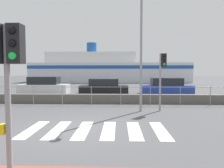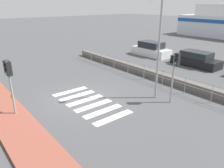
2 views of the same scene
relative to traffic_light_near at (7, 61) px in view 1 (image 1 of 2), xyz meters
name	(u,v)px [view 1 (image 1 of 2)]	position (x,y,z in m)	size (l,w,h in m)	color
ground_plane	(72,130)	(0.29, 3.79, -2.26)	(160.00, 160.00, 0.00)	#4C4C4F
crosswalk	(96,130)	(1.15, 3.79, -2.25)	(4.95, 2.40, 0.01)	silver
seawall	(93,99)	(0.29, 10.17, -1.97)	(19.70, 0.55, 0.57)	#605B54
harbor_fence	(91,93)	(0.29, 9.29, -1.50)	(17.77, 0.04, 1.16)	gray
traffic_light_near	(7,61)	(0.00, 0.00, 0.00)	(0.58, 0.41, 2.89)	gray
traffic_light_far	(162,69)	(4.18, 7.53, -0.08)	(0.34, 0.32, 2.96)	gray
streetlamp	(142,38)	(3.07, 7.15, 1.41)	(0.32, 1.17, 5.89)	gray
ferry_boat	(106,70)	(-0.40, 36.37, 0.02)	(28.13, 6.64, 7.14)	silver
parked_car_white	(44,86)	(-4.86, 15.87, -1.60)	(4.38, 1.77, 1.53)	silver
parked_car_black	(104,87)	(0.60, 15.87, -1.68)	(4.33, 1.79, 1.35)	black
parked_car_blue	(166,87)	(6.21, 15.87, -1.65)	(4.47, 1.77, 1.43)	#233D9E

